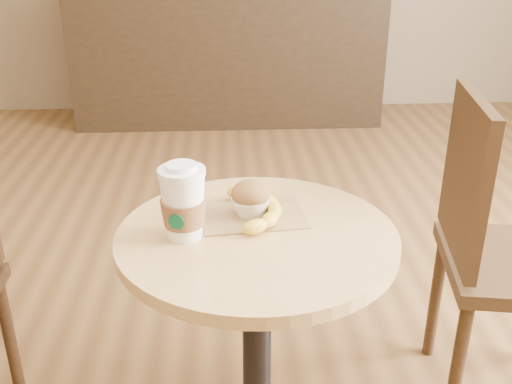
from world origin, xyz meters
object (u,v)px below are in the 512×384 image
cafe_table (257,323)px  banana (257,209)px  chair_right (500,248)px  coffee_cup (183,205)px  muffin (251,198)px

cafe_table → banana: bearing=86.2°
chair_right → banana: chair_right is taller
banana → cafe_table: bearing=-98.1°
coffee_cup → chair_right: bearing=33.2°
chair_right → coffee_cup: (-0.87, -0.29, 0.29)m
chair_right → muffin: size_ratio=10.36×
muffin → banana: bearing=-18.4°
muffin → coffee_cup: bearing=-147.9°
cafe_table → muffin: 0.30m
cafe_table → muffin: muffin is taller
cafe_table → chair_right: chair_right is taller
coffee_cup → banana: size_ratio=0.70×
cafe_table → muffin: (-0.01, 0.08, 0.29)m
coffee_cup → cafe_table: bearing=18.3°
cafe_table → banana: (0.01, 0.08, 0.27)m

